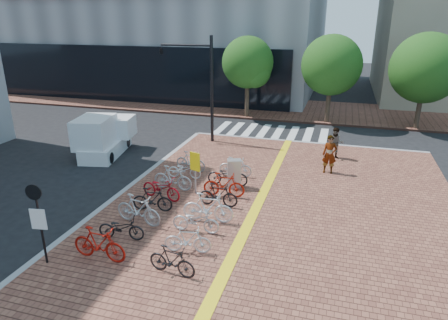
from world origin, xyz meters
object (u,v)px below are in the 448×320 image
(bike_2, at_px, (138,210))
(bike_14, at_px, (228,175))
(pedestrian_b, at_px, (336,143))
(box_truck, at_px, (104,137))
(bike_7, at_px, (191,161))
(bike_12, at_px, (218,195))
(bike_3, at_px, (152,199))
(bike_6, at_px, (184,170))
(bike_10, at_px, (196,220))
(yellow_sign, at_px, (195,165))
(pedestrian_a, at_px, (330,154))
(bike_15, at_px, (235,167))
(bike_8, at_px, (172,261))
(bike_11, at_px, (208,208))
(bike_5, at_px, (173,178))
(bike_4, at_px, (161,188))
(bike_1, at_px, (121,228))
(bike_9, at_px, (188,240))
(notice_sign, at_px, (38,215))
(bike_13, at_px, (224,185))
(bike_0, at_px, (99,244))
(utility_box, at_px, (234,174))
(traffic_light_pole, at_px, (188,69))

(bike_2, distance_m, bike_14, 4.89)
(pedestrian_b, height_order, box_truck, box_truck)
(bike_7, xyz_separation_m, bike_12, (2.48, -3.37, -0.00))
(bike_3, height_order, box_truck, box_truck)
(bike_6, xyz_separation_m, bike_12, (2.42, -2.38, 0.06))
(bike_6, height_order, bike_10, bike_10)
(bike_14, bearing_deg, box_truck, 67.13)
(bike_6, height_order, yellow_sign, yellow_sign)
(pedestrian_a, bearing_deg, bike_15, -160.01)
(bike_8, xyz_separation_m, bike_11, (-0.01, 3.38, 0.11))
(bike_15, xyz_separation_m, yellow_sign, (-1.16, -2.39, 0.82))
(bike_5, height_order, box_truck, box_truck)
(bike_4, distance_m, pedestrian_a, 8.35)
(bike_1, bearing_deg, bike_2, -10.55)
(bike_9, relative_size, notice_sign, 0.58)
(bike_12, bearing_deg, bike_6, 44.79)
(bike_9, bearing_deg, bike_13, -8.81)
(bike_4, distance_m, bike_6, 2.41)
(bike_7, height_order, bike_13, bike_13)
(bike_0, distance_m, bike_6, 7.07)
(bike_13, height_order, box_truck, box_truck)
(bike_2, xyz_separation_m, bike_3, (0.03, 1.10, -0.09))
(pedestrian_b, xyz_separation_m, yellow_sign, (-5.66, -6.42, 0.45))
(bike_7, height_order, bike_10, bike_7)
(bike_4, height_order, pedestrian_b, pedestrian_b)
(bike_11, bearing_deg, bike_14, -1.11)
(bike_15, xyz_separation_m, notice_sign, (-3.83, -8.63, 1.22))
(bike_6, bearing_deg, yellow_sign, -148.78)
(bike_9, height_order, bike_10, bike_9)
(bike_4, height_order, pedestrian_a, pedestrian_a)
(bike_9, bearing_deg, bike_14, -7.32)
(bike_5, xyz_separation_m, bike_8, (2.45, -5.75, -0.08))
(notice_sign, bearing_deg, bike_4, 74.51)
(pedestrian_b, distance_m, notice_sign, 15.18)
(bike_4, relative_size, bike_13, 1.05)
(pedestrian_b, bearing_deg, bike_7, -150.87)
(utility_box, bearing_deg, notice_sign, -119.07)
(bike_6, height_order, traffic_light_pole, traffic_light_pole)
(bike_15, bearing_deg, bike_4, 143.71)
(bike_14, xyz_separation_m, utility_box, (0.33, -0.11, 0.17))
(bike_14, height_order, box_truck, box_truck)
(bike_2, height_order, bike_11, bike_11)
(yellow_sign, bearing_deg, bike_1, -104.80)
(traffic_light_pole, bearing_deg, bike_5, -74.70)
(bike_12, bearing_deg, pedestrian_b, -31.38)
(bike_12, bearing_deg, bike_2, 132.52)
(bike_10, xyz_separation_m, traffic_light_pole, (-4.30, 10.63, 3.87))
(bike_1, xyz_separation_m, pedestrian_a, (6.56, 8.42, 0.52))
(bike_6, relative_size, bike_10, 0.94)
(bike_14, relative_size, box_truck, 0.44)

